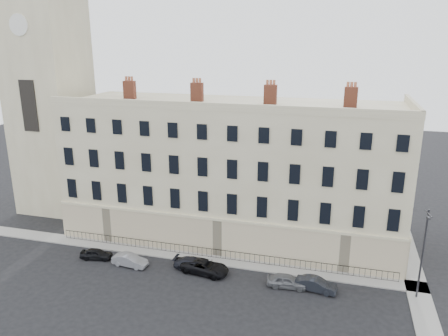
% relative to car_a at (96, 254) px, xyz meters
% --- Properties ---
extents(ground, '(160.00, 160.00, 0.00)m').
position_rel_car_a_xyz_m(ground, '(17.75, -2.13, -0.55)').
color(ground, black).
rests_on(ground, ground).
extents(terrace, '(36.22, 12.22, 17.00)m').
position_rel_car_a_xyz_m(terrace, '(11.78, 9.83, 6.95)').
color(terrace, '#C1B58F').
rests_on(terrace, ground).
extents(church_tower, '(8.00, 8.13, 44.00)m').
position_rel_car_a_xyz_m(church_tower, '(-12.25, 11.86, 18.11)').
color(church_tower, '#C1B58F').
rests_on(church_tower, ground).
extents(pavement_terrace, '(48.00, 2.00, 0.12)m').
position_rel_car_a_xyz_m(pavement_terrace, '(7.75, 2.87, -0.49)').
color(pavement_terrace, gray).
rests_on(pavement_terrace, ground).
extents(pavement_east_return, '(2.00, 24.00, 0.12)m').
position_rel_car_a_xyz_m(pavement_east_return, '(30.75, 5.87, -0.49)').
color(pavement_east_return, gray).
rests_on(pavement_east_return, ground).
extents(railings, '(35.00, 0.04, 0.96)m').
position_rel_car_a_xyz_m(railings, '(11.75, 3.27, 0.00)').
color(railings, black).
rests_on(railings, ground).
extents(car_a, '(3.39, 1.81, 1.10)m').
position_rel_car_a_xyz_m(car_a, '(0.00, 0.00, 0.00)').
color(car_a, black).
rests_on(car_a, ground).
extents(car_b, '(3.68, 1.57, 1.18)m').
position_rel_car_a_xyz_m(car_b, '(3.96, -0.38, 0.04)').
color(car_b, gray).
rests_on(car_b, ground).
extents(car_c, '(3.91, 1.65, 1.13)m').
position_rel_car_a_xyz_m(car_c, '(10.22, 0.62, 0.02)').
color(car_c, black).
rests_on(car_c, ground).
extents(car_d, '(4.86, 2.76, 1.28)m').
position_rel_car_a_xyz_m(car_d, '(11.52, 0.27, 0.09)').
color(car_d, black).
rests_on(car_d, ground).
extents(car_e, '(3.69, 1.66, 1.23)m').
position_rel_car_a_xyz_m(car_e, '(19.41, -0.13, 0.07)').
color(car_e, slate).
rests_on(car_e, ground).
extents(car_f, '(3.81, 1.77, 1.21)m').
position_rel_car_a_xyz_m(car_f, '(21.97, -0.03, 0.06)').
color(car_f, black).
rests_on(car_f, ground).
extents(streetlamp, '(0.47, 1.77, 8.25)m').
position_rel_car_a_xyz_m(streetlamp, '(30.44, 0.97, 4.02)').
color(streetlamp, '#2F2F34').
rests_on(streetlamp, ground).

